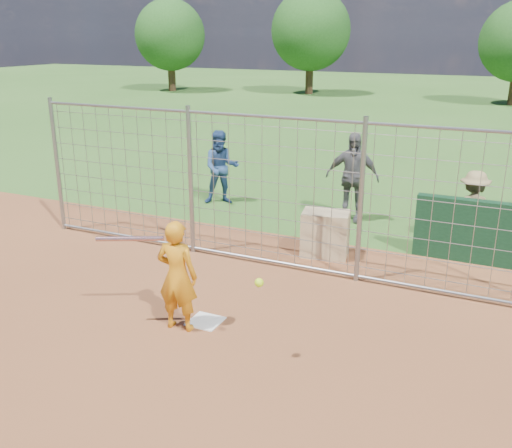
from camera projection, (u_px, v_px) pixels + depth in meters
The scene contains 10 objects.
ground at pixel (212, 316), 7.94m from camera, with size 100.00×100.00×0.00m, color #2D591E.
home_plate at pixel (205, 321), 7.77m from camera, with size 0.43×0.43×0.02m, color silver.
dugout_wall at pixel (495, 234), 9.51m from camera, with size 2.60×0.20×1.10m, color #11381E.
batter at pixel (177, 276), 7.38m from camera, with size 0.55×0.36×1.51m, color orange.
bystander_a at pixel (221, 167), 12.93m from camera, with size 0.81×0.63×1.68m, color navy.
bystander_b at pixel (352, 177), 11.68m from camera, with size 1.09×0.45×1.86m, color #515256.
bystander_c at pixel (472, 210), 10.21m from camera, with size 0.93×0.54×1.45m, color #927C50.
equipment_bin at pixel (325, 234), 9.98m from camera, with size 0.80×0.55×0.80m, color tan.
equipment_in_play at pixel (159, 248), 7.07m from camera, with size 2.32×0.44×0.28m.
backstop_fence at pixel (270, 194), 9.26m from camera, with size 9.08×0.08×2.60m.
Camera 1 is at (3.54, -6.20, 3.75)m, focal length 40.00 mm.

